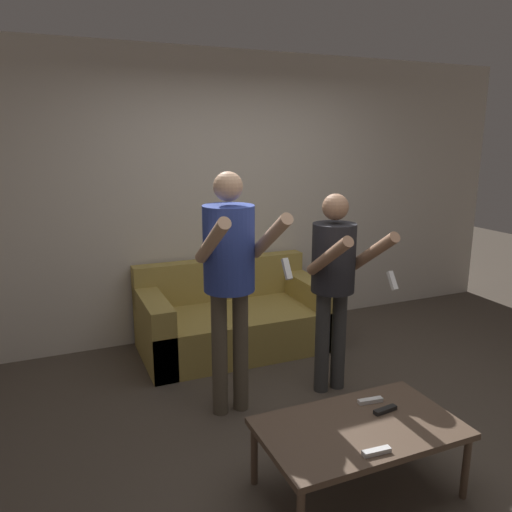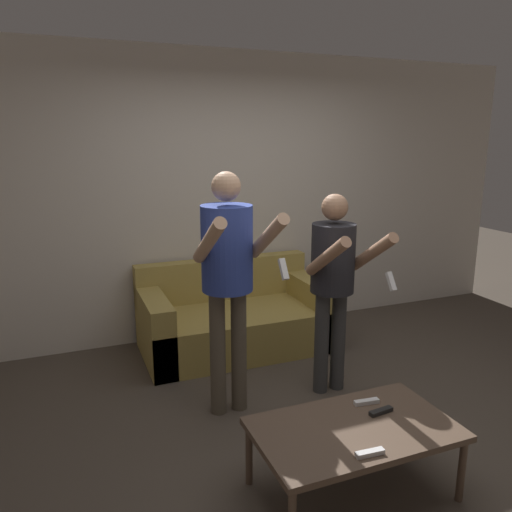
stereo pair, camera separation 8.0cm
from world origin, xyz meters
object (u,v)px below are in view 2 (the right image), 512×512
coffee_table (354,432)px  remote_mid (381,411)px  couch (234,320)px  person_standing_right (334,273)px  remote_near (370,453)px  remote_far (366,402)px  person_standing_left (228,266)px

coffee_table → remote_mid: remote_mid is taller
couch → person_standing_right: 1.32m
remote_near → remote_far: 0.49m
couch → person_standing_left: (-0.41, -1.05, 0.81)m
couch → remote_far: size_ratio=11.01×
remote_mid → remote_far: (-0.02, 0.12, 0.00)m
couch → remote_far: couch is taller
coffee_table → remote_near: bearing=-105.8°
couch → person_standing_left: 1.39m
person_standing_right → remote_near: person_standing_right is taller
person_standing_right → coffee_table: (-0.46, -1.04, -0.57)m
remote_far → person_standing_left: bearing=121.9°
person_standing_left → coffee_table: size_ratio=1.57×
couch → remote_near: size_ratio=11.09×
couch → remote_mid: 2.05m
person_standing_left → remote_mid: 1.31m
coffee_table → remote_near: size_ratio=7.12×
remote_far → couch: bearing=94.0°
person_standing_left → person_standing_right: (0.82, -0.00, -0.13)m
remote_near → person_standing_right: bearing=67.5°
person_standing_left → remote_far: size_ratio=11.09×
remote_mid → person_standing_left: bearing=119.7°
couch → person_standing_right: size_ratio=1.11×
remote_mid → remote_near: bearing=-133.0°
person_standing_left → remote_near: (0.29, -1.28, -0.66)m
couch → person_standing_right: bearing=-68.9°
couch → person_standing_left: size_ratio=0.99×
person_standing_left → couch: bearing=68.9°
remote_near → remote_mid: same height
remote_near → remote_mid: (0.28, 0.30, 0.00)m
coffee_table → remote_mid: bearing=15.4°
person_standing_left → remote_near: size_ratio=11.17×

